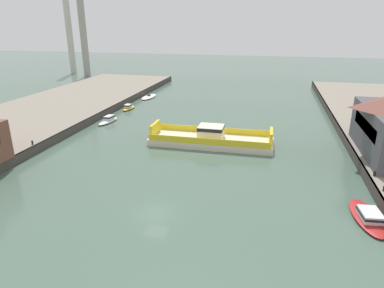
{
  "coord_description": "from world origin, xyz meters",
  "views": [
    {
      "loc": [
        11.78,
        -31.64,
        20.34
      ],
      "look_at": [
        0.0,
        18.1,
        2.0
      ],
      "focal_mm": 31.66,
      "sensor_mm": 36.0,
      "label": 1
    }
  ],
  "objects_px": {
    "chain_ferry": "(211,139)",
    "smokestack_distant_a": "(83,32)",
    "moored_boat_mid_left": "(129,107)",
    "moored_boat_mid_right": "(368,216)",
    "moored_boat_near_right": "(149,97)",
    "moored_boat_near_left": "(108,120)",
    "smokestack_distant_b": "(69,29)"
  },
  "relations": [
    {
      "from": "moored_boat_near_left",
      "to": "smokestack_distant_b",
      "type": "relative_size",
      "value": 0.2
    },
    {
      "from": "chain_ferry",
      "to": "moored_boat_near_left",
      "type": "relative_size",
      "value": 3.2
    },
    {
      "from": "smokestack_distant_a",
      "to": "moored_boat_near_left",
      "type": "bearing_deg",
      "value": -56.98
    },
    {
      "from": "smokestack_distant_a",
      "to": "chain_ferry",
      "type": "bearing_deg",
      "value": -47.51
    },
    {
      "from": "moored_boat_near_left",
      "to": "moored_boat_near_right",
      "type": "height_order",
      "value": "moored_boat_near_left"
    },
    {
      "from": "chain_ferry",
      "to": "smokestack_distant_b",
      "type": "xyz_separation_m",
      "value": [
        -73.25,
        75.26,
        17.04
      ]
    },
    {
      "from": "moored_boat_near_right",
      "to": "smokestack_distant_b",
      "type": "distance_m",
      "value": 65.47
    },
    {
      "from": "moored_boat_near_left",
      "to": "smokestack_distant_b",
      "type": "bearing_deg",
      "value": 126.48
    },
    {
      "from": "smokestack_distant_a",
      "to": "smokestack_distant_b",
      "type": "bearing_deg",
      "value": 148.23
    },
    {
      "from": "chain_ferry",
      "to": "smokestack_distant_a",
      "type": "relative_size",
      "value": 0.68
    },
    {
      "from": "moored_boat_mid_left",
      "to": "smokestack_distant_a",
      "type": "relative_size",
      "value": 0.17
    },
    {
      "from": "moored_boat_near_left",
      "to": "smokestack_distant_b",
      "type": "height_order",
      "value": "smokestack_distant_b"
    },
    {
      "from": "moored_boat_mid_right",
      "to": "moored_boat_near_right",
      "type": "bearing_deg",
      "value": 129.5
    },
    {
      "from": "smokestack_distant_b",
      "to": "smokestack_distant_a",
      "type": "bearing_deg",
      "value": -31.77
    },
    {
      "from": "moored_boat_near_left",
      "to": "moored_boat_near_right",
      "type": "xyz_separation_m",
      "value": [
        -0.47,
        26.43,
        -0.27
      ]
    },
    {
      "from": "moored_boat_mid_left",
      "to": "moored_boat_mid_right",
      "type": "xyz_separation_m",
      "value": [
        45.67,
        -40.81,
        -0.01
      ]
    },
    {
      "from": "moored_boat_near_left",
      "to": "moored_boat_mid_right",
      "type": "relative_size",
      "value": 0.8
    },
    {
      "from": "chain_ferry",
      "to": "smokestack_distant_a",
      "type": "height_order",
      "value": "smokestack_distant_a"
    },
    {
      "from": "moored_boat_mid_right",
      "to": "smokestack_distant_a",
      "type": "relative_size",
      "value": 0.27
    },
    {
      "from": "smokestack_distant_a",
      "to": "smokestack_distant_b",
      "type": "relative_size",
      "value": 0.93
    },
    {
      "from": "chain_ferry",
      "to": "smokestack_distant_b",
      "type": "relative_size",
      "value": 0.63
    },
    {
      "from": "moored_boat_mid_right",
      "to": "chain_ferry",
      "type": "bearing_deg",
      "value": 136.28
    },
    {
      "from": "moored_boat_mid_left",
      "to": "smokestack_distant_a",
      "type": "distance_m",
      "value": 64.19
    },
    {
      "from": "moored_boat_near_left",
      "to": "smokestack_distant_a",
      "type": "height_order",
      "value": "smokestack_distant_a"
    },
    {
      "from": "moored_boat_mid_left",
      "to": "smokestack_distant_a",
      "type": "xyz_separation_m",
      "value": [
        -38.74,
        48.47,
        16.44
      ]
    },
    {
      "from": "moored_boat_mid_left",
      "to": "chain_ferry",
      "type": "bearing_deg",
      "value": -40.02
    },
    {
      "from": "moored_boat_near_left",
      "to": "smokestack_distant_b",
      "type": "xyz_separation_m",
      "value": [
        -49.13,
        66.44,
        17.57
      ]
    },
    {
      "from": "moored_boat_mid_left",
      "to": "smokestack_distant_a",
      "type": "height_order",
      "value": "smokestack_distant_a"
    },
    {
      "from": "moored_boat_mid_right",
      "to": "moored_boat_mid_left",
      "type": "bearing_deg",
      "value": 138.22
    },
    {
      "from": "moored_boat_near_right",
      "to": "chain_ferry",
      "type": "bearing_deg",
      "value": -55.1
    },
    {
      "from": "moored_boat_near_right",
      "to": "moored_boat_mid_left",
      "type": "distance_m",
      "value": 14.64
    },
    {
      "from": "moored_boat_near_left",
      "to": "moored_boat_mid_right",
      "type": "bearing_deg",
      "value": -32.68
    }
  ]
}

